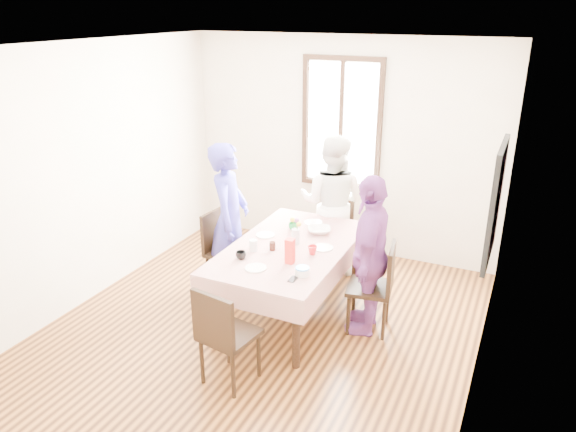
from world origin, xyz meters
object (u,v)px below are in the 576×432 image
(chair_far, at_px, (332,231))
(chair_left, at_px, (229,252))
(dining_table, at_px, (290,280))
(chair_near, at_px, (229,334))
(chair_right, at_px, (370,287))
(person_right, at_px, (369,255))
(person_left, at_px, (229,220))
(person_far, at_px, (332,203))

(chair_far, bearing_deg, chair_left, 49.77)
(dining_table, distance_m, chair_near, 1.21)
(chair_left, bearing_deg, chair_far, 146.96)
(chair_right, bearing_deg, chair_near, 137.65)
(chair_left, xyz_separation_m, person_right, (1.63, -0.11, 0.34))
(person_left, height_order, person_far, person_left)
(chair_left, height_order, chair_right, same)
(dining_table, bearing_deg, person_far, 90.00)
(chair_right, distance_m, person_right, 0.34)
(dining_table, xyz_separation_m, chair_right, (0.82, 0.05, 0.08))
(chair_right, height_order, person_right, person_right)
(chair_left, xyz_separation_m, chair_far, (0.82, 1.04, 0.00))
(chair_far, distance_m, person_left, 1.37)
(chair_far, bearing_deg, person_right, 122.92)
(person_left, bearing_deg, chair_right, -110.34)
(chair_far, relative_size, person_right, 0.57)
(dining_table, height_order, person_right, person_right)
(chair_left, bearing_deg, chair_near, 36.27)
(person_right, bearing_deg, person_far, -151.85)
(dining_table, bearing_deg, chair_right, 3.81)
(chair_right, relative_size, person_far, 0.55)
(chair_left, distance_m, person_left, 0.39)
(person_far, bearing_deg, chair_far, -94.32)
(chair_left, bearing_deg, chair_right, 91.47)
(chair_right, height_order, chair_near, same)
(chair_left, xyz_separation_m, chair_right, (1.65, -0.11, 0.00))
(dining_table, bearing_deg, chair_left, 168.70)
(chair_near, distance_m, person_left, 1.64)
(chair_right, xyz_separation_m, chair_near, (-0.82, -1.26, 0.00))
(chair_right, relative_size, person_right, 0.57)
(dining_table, relative_size, person_right, 1.10)
(person_left, distance_m, person_far, 1.30)
(chair_far, bearing_deg, dining_table, 88.09)
(chair_far, bearing_deg, chair_right, 123.65)
(chair_near, relative_size, person_left, 0.54)
(chair_far, distance_m, person_right, 1.45)
(chair_right, height_order, person_left, person_left)
(chair_near, bearing_deg, person_right, 67.03)
(chair_far, relative_size, person_left, 0.54)
(chair_far, height_order, chair_near, same)
(person_right, bearing_deg, dining_table, -93.29)
(dining_table, bearing_deg, chair_far, 90.00)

